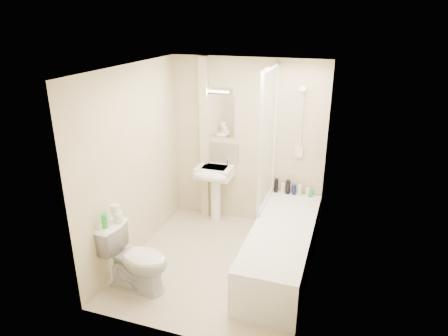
% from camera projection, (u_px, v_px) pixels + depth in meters
% --- Properties ---
extents(floor, '(2.50, 2.50, 0.00)m').
position_uv_depth(floor, '(219.00, 263.00, 5.01)').
color(floor, beige).
rests_on(floor, ground).
extents(wall_back, '(2.20, 0.02, 2.40)m').
position_uv_depth(wall_back, '(247.00, 144.00, 5.68)').
color(wall_back, beige).
rests_on(wall_back, ground).
extents(wall_left, '(0.02, 2.50, 2.40)m').
position_uv_depth(wall_left, '(134.00, 164.00, 4.90)').
color(wall_left, beige).
rests_on(wall_left, ground).
extents(wall_right, '(0.02, 2.50, 2.40)m').
position_uv_depth(wall_right, '(315.00, 187.00, 4.25)').
color(wall_right, beige).
rests_on(wall_right, ground).
extents(ceiling, '(2.20, 2.50, 0.02)m').
position_uv_depth(ceiling, '(218.00, 68.00, 4.14)').
color(ceiling, white).
rests_on(ceiling, wall_back).
extents(tile_back, '(0.70, 0.01, 1.75)m').
position_uv_depth(tile_back, '(301.00, 133.00, 5.37)').
color(tile_back, beige).
rests_on(tile_back, wall_back).
extents(tile_right, '(0.01, 2.10, 1.75)m').
position_uv_depth(tile_right, '(318.00, 162.00, 4.33)').
color(tile_right, beige).
rests_on(tile_right, wall_right).
extents(pipe_boxing, '(0.12, 0.12, 2.40)m').
position_uv_depth(pipe_boxing, '(205.00, 141.00, 5.81)').
color(pipe_boxing, beige).
rests_on(pipe_boxing, ground).
extents(splashback, '(0.60, 0.02, 0.30)m').
position_uv_depth(splashback, '(219.00, 152.00, 5.86)').
color(splashback, beige).
rests_on(splashback, wall_back).
extents(mirror, '(0.46, 0.01, 0.60)m').
position_uv_depth(mirror, '(219.00, 115.00, 5.66)').
color(mirror, white).
rests_on(mirror, wall_back).
extents(strip_light, '(0.42, 0.07, 0.07)m').
position_uv_depth(strip_light, '(218.00, 90.00, 5.51)').
color(strip_light, silver).
rests_on(strip_light, wall_back).
extents(bathtub, '(0.70, 2.10, 0.55)m').
position_uv_depth(bathtub, '(282.00, 247.00, 4.84)').
color(bathtub, white).
rests_on(bathtub, ground).
extents(shower_screen, '(0.04, 0.92, 1.80)m').
position_uv_depth(shower_screen, '(268.00, 138.00, 5.08)').
color(shower_screen, white).
rests_on(shower_screen, bathtub).
extents(shower_fixture, '(0.10, 0.16, 0.99)m').
position_uv_depth(shower_fixture, '(301.00, 125.00, 5.29)').
color(shower_fixture, silver).
rests_on(shower_fixture, wall_back).
extents(pedestal_sink, '(0.51, 0.48, 0.99)m').
position_uv_depth(pedestal_sink, '(214.00, 179.00, 5.78)').
color(pedestal_sink, white).
rests_on(pedestal_sink, ground).
extents(bottle_black_a, '(0.06, 0.06, 0.20)m').
position_uv_depth(bottle_black_a, '(276.00, 186.00, 5.67)').
color(bottle_black_a, black).
rests_on(bottle_black_a, bathtub).
extents(bottle_white_a, '(0.06, 0.06, 0.14)m').
position_uv_depth(bottle_white_a, '(283.00, 188.00, 5.65)').
color(bottle_white_a, silver).
rests_on(bottle_white_a, bathtub).
extents(bottle_black_b, '(0.06, 0.06, 0.20)m').
position_uv_depth(bottle_black_b, '(288.00, 187.00, 5.62)').
color(bottle_black_b, black).
rests_on(bottle_black_b, bathtub).
extents(bottle_blue, '(0.06, 0.06, 0.14)m').
position_uv_depth(bottle_blue, '(294.00, 190.00, 5.60)').
color(bottle_blue, navy).
rests_on(bottle_blue, bathtub).
extents(bottle_cream, '(0.06, 0.06, 0.16)m').
position_uv_depth(bottle_cream, '(300.00, 190.00, 5.57)').
color(bottle_cream, beige).
rests_on(bottle_cream, bathtub).
extents(bottle_white_b, '(0.06, 0.06, 0.13)m').
position_uv_depth(bottle_white_b, '(308.00, 192.00, 5.55)').
color(bottle_white_b, white).
rests_on(bottle_white_b, bathtub).
extents(bottle_green, '(0.07, 0.07, 0.10)m').
position_uv_depth(bottle_green, '(310.00, 193.00, 5.54)').
color(bottle_green, green).
rests_on(bottle_green, bathtub).
extents(toilet, '(0.52, 0.81, 0.77)m').
position_uv_depth(toilet, '(136.00, 258.00, 4.44)').
color(toilet, white).
rests_on(toilet, ground).
extents(toilet_roll_lower, '(0.10, 0.10, 0.11)m').
position_uv_depth(toilet_roll_lower, '(118.00, 217.00, 4.42)').
color(toilet_roll_lower, white).
rests_on(toilet_roll_lower, toilet).
extents(toilet_roll_upper, '(0.10, 0.10, 0.09)m').
position_uv_depth(toilet_roll_upper, '(115.00, 208.00, 4.40)').
color(toilet_roll_upper, white).
rests_on(toilet_roll_upper, toilet_roll_lower).
extents(green_bottle, '(0.06, 0.06, 0.16)m').
position_uv_depth(green_bottle, '(105.00, 221.00, 4.28)').
color(green_bottle, green).
rests_on(green_bottle, toilet).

